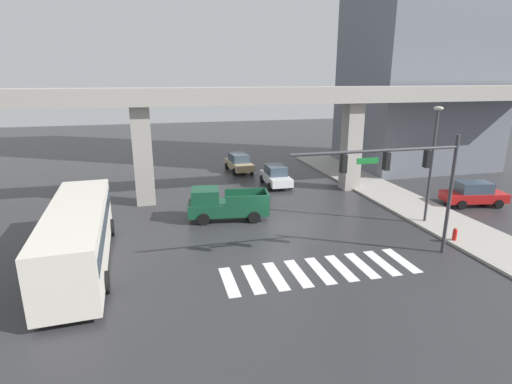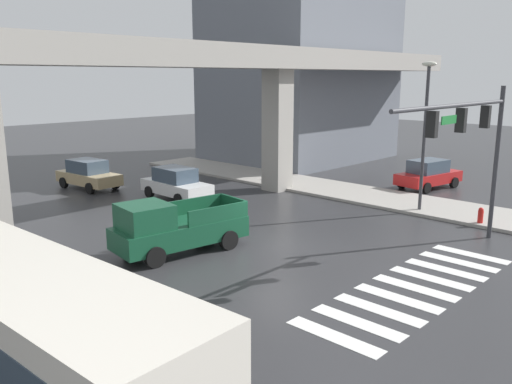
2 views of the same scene
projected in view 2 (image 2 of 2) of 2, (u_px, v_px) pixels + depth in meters
ground_plane at (274, 247)px, 20.69m from camera, size 120.00×120.00×0.00m
crosswalk_stripes at (415, 288)px, 16.67m from camera, size 9.35×2.80×0.01m
elevated_overpass at (161, 66)px, 23.88m from camera, size 52.18×2.47×8.16m
sidewalk_east at (369, 196)px, 29.21m from camera, size 4.00×36.00×0.15m
pickup_truck at (174, 228)px, 19.73m from camera, size 5.31×2.61×2.08m
city_bus at (11, 319)px, 10.72m from camera, size 3.18×10.91×2.99m
sedan_tan at (88, 174)px, 31.31m from camera, size 2.25×4.44×1.72m
sedan_red at (428, 174)px, 31.35m from camera, size 4.55×2.53×1.72m
sedan_white at (176, 183)px, 28.64m from camera, size 2.02×4.33×1.72m
traffic_signal_mast at (473, 133)px, 19.00m from camera, size 8.69×0.32×6.20m
street_lamp_near_corner at (426, 119)px, 24.98m from camera, size 0.44×0.70×7.24m
fire_hydrant at (480, 217)px, 23.49m from camera, size 0.24×0.24×0.85m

